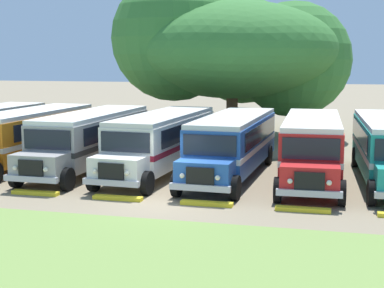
{
  "coord_description": "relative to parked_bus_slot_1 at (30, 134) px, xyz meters",
  "views": [
    {
      "loc": [
        6.53,
        -21.2,
        5.49
      ],
      "look_at": [
        0.0,
        4.54,
        1.6
      ],
      "focal_mm": 54.65,
      "sensor_mm": 36.0,
      "label": 1
    }
  ],
  "objects": [
    {
      "name": "parked_bus_slot_3",
      "position": [
        7.27,
        -0.25,
        0.0
      ],
      "size": [
        3.21,
        10.92,
        2.82
      ],
      "rotation": [
        0.0,
        0.0,
        -1.63
      ],
      "color": "silver",
      "rests_on": "ground_plane"
    },
    {
      "name": "curb_wheelstop_5",
      "position": [
        14.47,
        -6.24,
        -1.51
      ],
      "size": [
        2.0,
        0.36,
        0.15
      ],
      "primitive_type": "cube",
      "color": "yellow",
      "rests_on": "ground_plane"
    },
    {
      "name": "curb_wheelstop_4",
      "position": [
        10.89,
        -6.24,
        -1.51
      ],
      "size": [
        2.0,
        0.36,
        0.15
      ],
      "primitive_type": "cube",
      "color": "yellow",
      "rests_on": "ground_plane"
    },
    {
      "name": "curb_wheelstop_3",
      "position": [
        7.31,
        -6.24,
        -1.51
      ],
      "size": [
        2.0,
        0.36,
        0.15
      ],
      "primitive_type": "cube",
      "color": "yellow",
      "rests_on": "ground_plane"
    },
    {
      "name": "broad_shade_tree",
      "position": [
        8.35,
        13.02,
        4.56
      ],
      "size": [
        15.94,
        14.71,
        11.1
      ],
      "color": "brown",
      "rests_on": "ground_plane"
    },
    {
      "name": "curb_wheelstop_2",
      "position": [
        3.73,
        -6.24,
        -1.51
      ],
      "size": [
        2.0,
        0.36,
        0.15
      ],
      "primitive_type": "cube",
      "color": "yellow",
      "rests_on": "ground_plane"
    },
    {
      "name": "ground_plane",
      "position": [
        9.1,
        -5.98,
        -1.58
      ],
      "size": [
        220.0,
        220.0,
        0.0
      ],
      "primitive_type": "plane",
      "color": "#84755B"
    },
    {
      "name": "parked_bus_slot_1",
      "position": [
        0.0,
        0.0,
        0.0
      ],
      "size": [
        2.98,
        10.88,
        2.82
      ],
      "rotation": [
        0.0,
        0.0,
        -1.6
      ],
      "color": "orange",
      "rests_on": "ground_plane"
    },
    {
      "name": "parked_bus_slot_2",
      "position": [
        3.61,
        -0.38,
        0.0
      ],
      "size": [
        2.86,
        10.86,
        2.82
      ],
      "rotation": [
        0.0,
        0.0,
        -1.59
      ],
      "color": "#9E9993",
      "rests_on": "ground_plane"
    },
    {
      "name": "parked_bus_slot_4",
      "position": [
        10.78,
        -0.27,
        0.0
      ],
      "size": [
        3.02,
        10.88,
        2.82
      ],
      "rotation": [
        0.0,
        0.0,
        -1.61
      ],
      "color": "#23519E",
      "rests_on": "ground_plane"
    },
    {
      "name": "parked_bus_slot_5",
      "position": [
        14.46,
        -0.2,
        0.0
      ],
      "size": [
        3.0,
        10.88,
        2.82
      ],
      "rotation": [
        0.0,
        0.0,
        -1.54
      ],
      "color": "red",
      "rests_on": "ground_plane"
    },
    {
      "name": "foreground_grass_strip",
      "position": [
        9.1,
        -14.18,
        -1.58
      ],
      "size": [
        80.0,
        11.34,
        0.01
      ],
      "primitive_type": "cube",
      "color": "olive",
      "rests_on": "ground_plane"
    }
  ]
}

